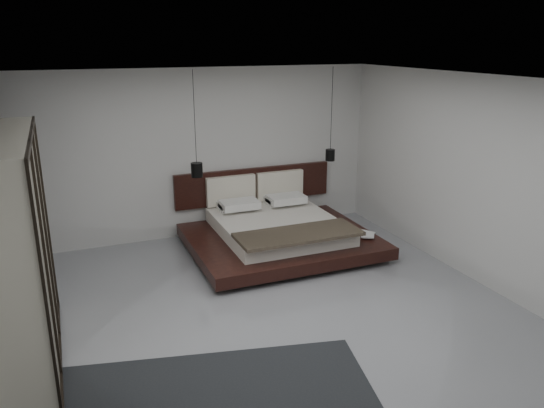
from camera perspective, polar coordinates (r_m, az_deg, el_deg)
name	(u,v)px	position (r m, az deg, el deg)	size (l,w,h in m)	color
floor	(269,311)	(6.69, -0.35, -11.46)	(6.00, 6.00, 0.00)	gray
ceiling	(268,80)	(5.88, -0.40, 13.20)	(6.00, 6.00, 0.00)	white
wall_back	(202,154)	(8.91, -7.57, 5.37)	(6.00, 6.00, 0.00)	beige
wall_front	(437,328)	(3.75, 17.32, -12.65)	(6.00, 6.00, 0.00)	beige
wall_right	(473,179)	(7.73, 20.78, 2.54)	(6.00, 6.00, 0.00)	beige
lattice_screen	(4,185)	(8.17, -26.91, 1.80)	(0.05, 0.90, 2.60)	black
bed	(277,231)	(8.50, 0.56, -2.87)	(2.82, 2.41, 1.08)	black
book_lower	(361,235)	(8.45, 9.58, -3.33)	(0.22, 0.30, 0.03)	#99724C
book_upper	(361,235)	(8.41, 9.58, -3.26)	(0.20, 0.27, 0.02)	#99724C
pendant_left	(197,169)	(8.26, -8.09, 3.70)	(0.18, 0.18, 1.62)	black
pendant_right	(330,154)	(9.08, 6.27, 5.33)	(0.16, 0.16, 1.56)	black
wardrobe	(15,256)	(5.79, -25.90, -5.03)	(0.58, 2.44, 2.39)	beige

